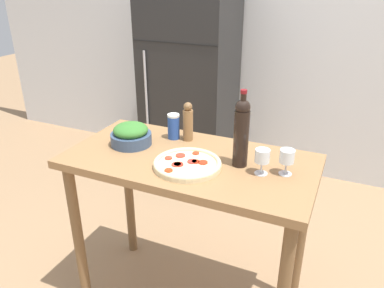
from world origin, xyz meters
name	(u,v)px	position (x,y,z in m)	size (l,w,h in m)	color
wall_back	(280,31)	(0.00, 1.89, 1.30)	(6.40, 0.06, 2.60)	silver
refrigerator	(190,81)	(-0.69, 1.53, 0.87)	(0.76, 0.65, 1.74)	black
prep_counter	(189,184)	(0.00, 0.00, 0.79)	(1.21, 0.62, 0.93)	olive
wine_bottle	(241,131)	(0.25, 0.03, 1.10)	(0.07, 0.07, 0.36)	black
wine_glass_near	(262,157)	(0.36, -0.02, 1.01)	(0.07, 0.07, 0.12)	silver
wine_glass_far	(287,158)	(0.46, 0.02, 1.01)	(0.07, 0.07, 0.12)	silver
pepper_mill	(188,122)	(-0.10, 0.19, 1.03)	(0.05, 0.05, 0.21)	olive
salad_bowl	(131,135)	(-0.34, 0.02, 0.99)	(0.21, 0.21, 0.12)	#384C6B
homemade_pizza	(187,164)	(0.03, -0.09, 0.95)	(0.32, 0.32, 0.03)	beige
salt_canister	(174,126)	(-0.18, 0.18, 1.00)	(0.06, 0.06, 0.14)	#284CA3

